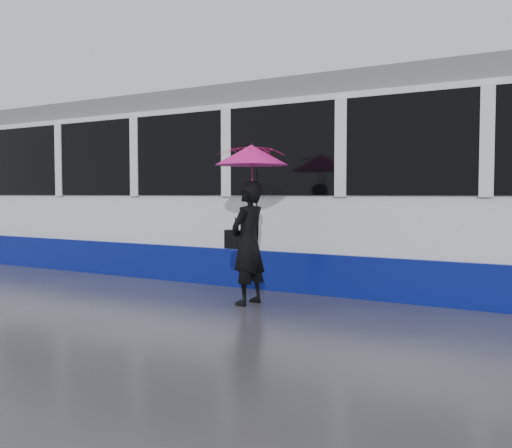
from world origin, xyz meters
The scene contains 6 objects.
ground centered at (0.00, 0.00, 0.00)m, with size 90.00×90.00×0.00m, color #2E2E34.
rails centered at (0.00, 2.50, 0.01)m, with size 34.00×1.51×0.02m.
tram centered at (2.04, 2.50, 1.64)m, with size 26.00×2.56×3.35m.
woman centered at (0.66, 0.11, 0.85)m, with size 0.62×0.41×1.69m, color black.
umbrella centered at (0.71, 0.11, 1.86)m, with size 1.08×1.08×1.14m.
handbag centered at (0.44, 0.13, 0.89)m, with size 0.31×0.16×0.44m.
Camera 1 is at (4.71, -6.55, 1.52)m, focal length 40.00 mm.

